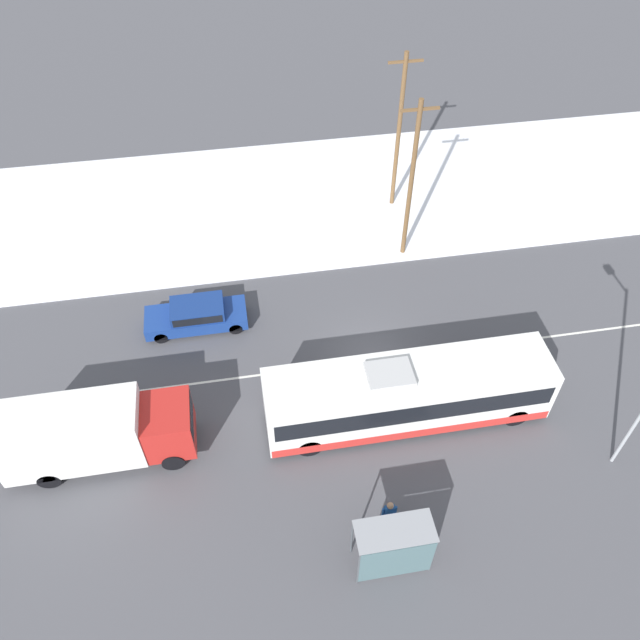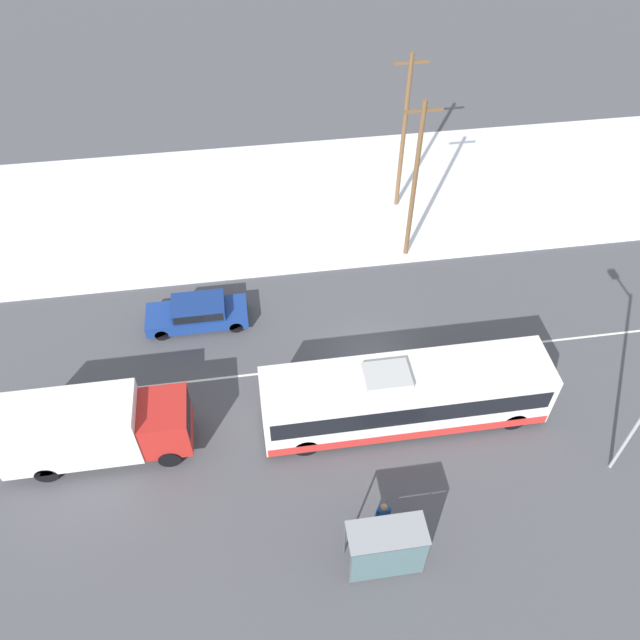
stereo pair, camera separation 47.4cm
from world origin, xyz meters
TOP-DOWN VIEW (x-y plane):
  - ground_plane at (0.00, 0.00)m, footprint 120.00×120.00m
  - snow_lot at (0.00, 12.81)m, footprint 80.00×12.76m
  - lane_marking_center at (0.00, 0.00)m, footprint 60.00×0.12m
  - city_bus at (0.68, -3.23)m, footprint 11.69×2.57m
  - box_truck at (-11.82, -3.08)m, footprint 7.29×2.30m
  - sedan_car at (-7.75, 3.56)m, footprint 4.80×1.80m
  - pedestrian_at_stop at (-1.19, -7.83)m, footprint 0.56×0.25m
  - bus_shelter at (-1.44, -9.46)m, footprint 2.68×1.20m
  - utility_pole_roadside at (3.36, 7.12)m, footprint 1.80×0.24m
  - utility_pole_snowlot at (3.87, 11.55)m, footprint 1.80×0.24m

SIDE VIEW (x-z plane):
  - ground_plane at x=0.00m, z-range 0.00..0.00m
  - lane_marking_center at x=0.00m, z-range 0.00..0.00m
  - snow_lot at x=0.00m, z-range 0.00..0.12m
  - sedan_car at x=-7.75m, z-range 0.07..1.45m
  - pedestrian_at_stop at x=-1.19m, z-range 0.18..1.73m
  - city_bus at x=0.68m, z-range -0.03..3.09m
  - bus_shelter at x=-1.44m, z-range 0.47..2.87m
  - box_truck at x=-11.82m, z-range 0.16..3.19m
  - utility_pole_roadside at x=3.36m, z-range 0.19..9.08m
  - utility_pole_snowlot at x=3.87m, z-range 0.19..9.25m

